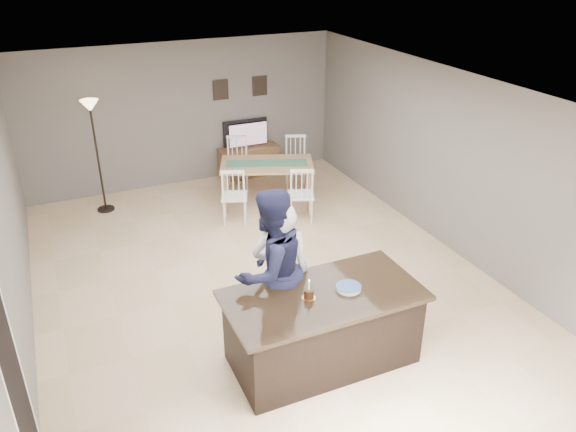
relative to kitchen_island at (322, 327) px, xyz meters
name	(u,v)px	position (x,y,z in m)	size (l,w,h in m)	color
floor	(263,281)	(0.00, 1.80, -0.45)	(8.00, 8.00, 0.00)	tan
room_shell	(261,170)	(0.00, 1.80, 1.22)	(8.00, 8.00, 8.00)	slate
kitchen_island	(322,327)	(0.00, 0.00, 0.00)	(2.15, 1.10, 0.90)	black
tv_console	(249,161)	(1.20, 5.57, -0.15)	(1.20, 0.40, 0.60)	brown
television	(247,134)	(1.20, 5.64, 0.41)	(0.91, 0.12, 0.53)	black
tv_screen_glow	(248,134)	(1.20, 5.56, 0.42)	(0.78, 0.78, 0.00)	orange
picture_frames	(241,88)	(1.15, 5.78, 1.30)	(1.10, 0.02, 0.38)	black
doorway	(14,377)	(-2.99, -0.50, 0.80)	(0.00, 2.10, 2.65)	black
woman	(281,273)	(-0.26, 0.55, 0.45)	(0.66, 0.43, 1.81)	silver
man	(271,270)	(-0.39, 0.55, 0.52)	(0.95, 0.74, 1.96)	#191B37
birthday_cake	(309,294)	(-0.18, -0.01, 0.50)	(0.15, 0.15, 0.23)	gold
plate_stack	(349,288)	(0.29, -0.04, 0.47)	(0.28, 0.28, 0.04)	white
dining_table	(267,170)	(1.04, 4.20, 0.18)	(2.11, 2.27, 0.99)	tan
floor_lamp	(93,126)	(-1.70, 5.09, 1.08)	(0.30, 0.30, 1.98)	black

